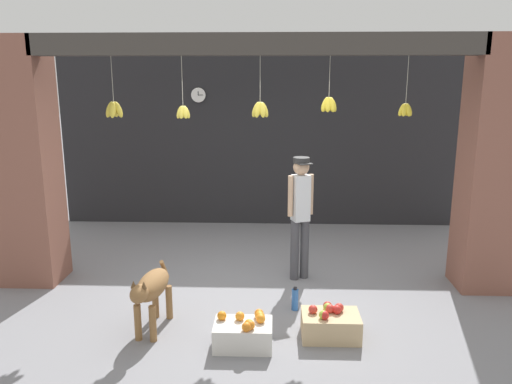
# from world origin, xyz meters

# --- Properties ---
(ground_plane) EXTENTS (60.00, 60.00, 0.00)m
(ground_plane) POSITION_xyz_m (0.00, 0.00, 0.00)
(ground_plane) COLOR gray
(shop_back_wall) EXTENTS (6.95, 0.12, 3.01)m
(shop_back_wall) POSITION_xyz_m (0.00, 3.00, 1.51)
(shop_back_wall) COLOR #232326
(shop_back_wall) RESTS_ON ground_plane
(shop_pillar_left) EXTENTS (0.70, 0.60, 3.01)m
(shop_pillar_left) POSITION_xyz_m (-2.82, 0.30, 1.51)
(shop_pillar_left) COLOR brown
(shop_pillar_left) RESTS_ON ground_plane
(shop_pillar_right) EXTENTS (0.70, 0.60, 3.01)m
(shop_pillar_right) POSITION_xyz_m (2.82, 0.30, 1.51)
(shop_pillar_right) COLOR brown
(shop_pillar_right) RESTS_ON ground_plane
(storefront_awning) EXTENTS (5.05, 0.28, 0.94)m
(storefront_awning) POSITION_xyz_m (0.00, 0.12, 2.85)
(storefront_awning) COLOR #3D3833
(dog) EXTENTS (0.33, 0.93, 0.67)m
(dog) POSITION_xyz_m (-1.00, -0.97, 0.46)
(dog) COLOR olive
(dog) RESTS_ON ground_plane
(shopkeeper) EXTENTS (0.32, 0.29, 1.58)m
(shopkeeper) POSITION_xyz_m (0.56, 0.46, 0.92)
(shopkeeper) COLOR #424247
(shopkeeper) RESTS_ON ground_plane
(fruit_crate_oranges) EXTENTS (0.56, 0.38, 0.32)m
(fruit_crate_oranges) POSITION_xyz_m (-0.05, -1.25, 0.14)
(fruit_crate_oranges) COLOR silver
(fruit_crate_oranges) RESTS_ON ground_plane
(fruit_crate_apples) EXTENTS (0.57, 0.40, 0.33)m
(fruit_crate_apples) POSITION_xyz_m (0.80, -1.04, 0.14)
(fruit_crate_apples) COLOR tan
(fruit_crate_apples) RESTS_ON ground_plane
(water_bottle) EXTENTS (0.08, 0.08, 0.27)m
(water_bottle) POSITION_xyz_m (0.47, -0.45, 0.13)
(water_bottle) COLOR #2D60AD
(water_bottle) RESTS_ON ground_plane
(wall_clock) EXTENTS (0.26, 0.03, 0.26)m
(wall_clock) POSITION_xyz_m (-1.07, 2.92, 2.25)
(wall_clock) COLOR black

